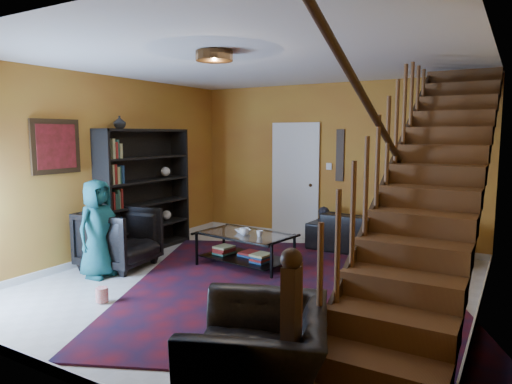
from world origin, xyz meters
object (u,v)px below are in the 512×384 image
(armchair_left, at_px, (119,238))
(armchair_right, at_px, (259,358))
(coffee_table, at_px, (245,247))
(bookshelf, at_px, (145,193))
(sofa, at_px, (379,234))

(armchair_left, height_order, armchair_right, armchair_left)
(armchair_left, relative_size, coffee_table, 0.68)
(bookshelf, bearing_deg, sofa, 26.61)
(coffee_table, bearing_deg, bookshelf, -179.51)
(sofa, height_order, coffee_table, sofa)
(bookshelf, distance_m, armchair_right, 4.78)
(sofa, distance_m, coffee_table, 2.24)
(armchair_right, xyz_separation_m, coffee_table, (-1.87, 2.87, -0.06))
(armchair_left, height_order, coffee_table, armchair_left)
(sofa, xyz_separation_m, armchair_left, (-3.04, -2.62, 0.10))
(sofa, relative_size, coffee_table, 1.59)
(armchair_left, bearing_deg, coffee_table, -66.96)
(coffee_table, bearing_deg, armchair_left, -148.90)
(coffee_table, bearing_deg, sofa, 48.67)
(bookshelf, height_order, armchair_right, bookshelf)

